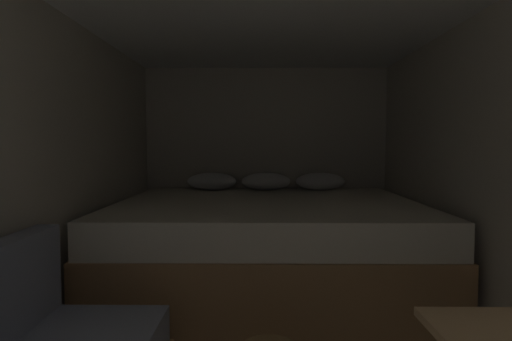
{
  "coord_description": "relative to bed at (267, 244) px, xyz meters",
  "views": [
    {
      "loc": [
        -0.06,
        -0.24,
        1.22
      ],
      "look_at": [
        -0.09,
        2.76,
        1.03
      ],
      "focal_mm": 29.6,
      "sensor_mm": 36.0,
      "label": 1
    }
  ],
  "objects": [
    {
      "name": "wall_left",
      "position": [
        -1.3,
        -1.3,
        0.63
      ],
      "size": [
        0.05,
        4.7,
        2.03
      ],
      "primitive_type": "cube",
      "color": "beige",
      "rests_on": "ground"
    },
    {
      "name": "wall_back",
      "position": [
        0.0,
        1.07,
        0.63
      ],
      "size": [
        2.66,
        0.05,
        2.03
      ],
      "primitive_type": "cube",
      "color": "beige",
      "rests_on": "ground"
    },
    {
      "name": "bed",
      "position": [
        0.0,
        0.0,
        0.0
      ],
      "size": [
        2.44,
        2.03,
        0.93
      ],
      "color": "#9E7247",
      "rests_on": "ground"
    }
  ]
}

